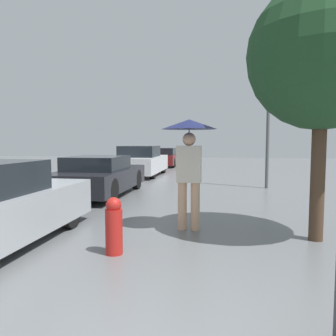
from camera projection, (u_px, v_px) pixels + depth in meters
The scene contains 7 objects.
pedestrian at pixel (189, 147), 5.68m from camera, with size 0.96×0.96×1.94m.
parked_car_second at pixel (99, 176), 9.55m from camera, with size 1.75×3.99×1.13m.
parked_car_third at pixel (140, 162), 14.89m from camera, with size 1.84×4.08×1.35m.
parked_car_farthest at pixel (164, 157), 20.56m from camera, with size 1.75×3.92×1.14m.
tree at pixel (322, 56), 4.94m from camera, with size 2.25×2.25×3.98m.
street_lamp at pixel (269, 101), 10.67m from camera, with size 0.27×0.27×4.72m.
fire_hydrant at pixel (114, 226), 4.50m from camera, with size 0.24×0.24×0.79m.
Camera 1 is at (0.29, -1.53, 1.56)m, focal length 35.00 mm.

